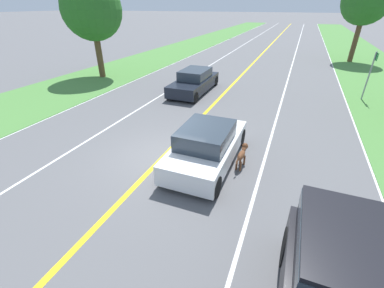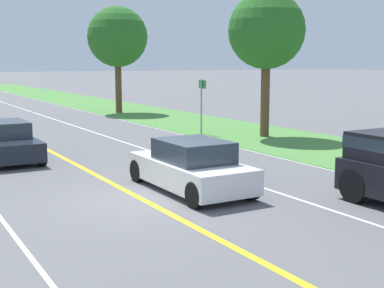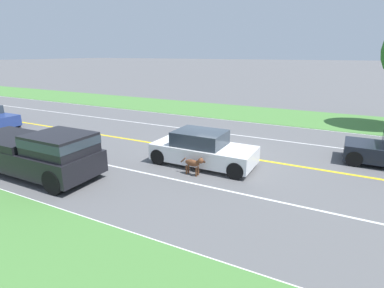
{
  "view_description": "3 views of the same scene",
  "coord_description": "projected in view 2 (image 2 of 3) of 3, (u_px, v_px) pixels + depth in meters",
  "views": [
    {
      "loc": [
        4.01,
        -7.1,
        4.95
      ],
      "look_at": [
        1.33,
        -0.46,
        1.04
      ],
      "focal_mm": 24.0,
      "sensor_mm": 36.0,
      "label": 1
    },
    {
      "loc": [
        -5.59,
        -12.26,
        3.5
      ],
      "look_at": [
        1.97,
        0.88,
        1.19
      ],
      "focal_mm": 50.0,
      "sensor_mm": 36.0,
      "label": 2
    },
    {
      "loc": [
        12.27,
        5.26,
        4.49
      ],
      "look_at": [
        1.71,
        -0.18,
        0.86
      ],
      "focal_mm": 28.0,
      "sensor_mm": 36.0,
      "label": 3
    }
  ],
  "objects": [
    {
      "name": "ego_car",
      "position": [
        191.0,
        167.0,
        14.69
      ],
      "size": [
        1.88,
        4.24,
        1.42
      ],
      "color": "white",
      "rests_on": "ground"
    },
    {
      "name": "roadside_tree_right_near",
      "position": [
        266.0,
        31.0,
        24.69
      ],
      "size": [
        3.58,
        3.58,
        6.77
      ],
      "color": "brown",
      "rests_on": "ground"
    },
    {
      "name": "street_sign",
      "position": [
        202.0,
        100.0,
        26.08
      ],
      "size": [
        0.11,
        0.64,
        2.7
      ],
      "color": "gray",
      "rests_on": "ground"
    },
    {
      "name": "lane_dash_same_dir",
      "position": [
        253.0,
        184.0,
        15.51
      ],
      "size": [
        0.1,
        160.0,
        0.01
      ],
      "primitive_type": "cube",
      "color": "white",
      "rests_on": "ground"
    },
    {
      "name": "ground_plane",
      "position": [
        143.0,
        200.0,
        13.78
      ],
      "size": [
        400.0,
        400.0,
        0.0
      ],
      "primitive_type": "plane",
      "color": "#5B5B5E"
    },
    {
      "name": "oncoming_car",
      "position": [
        5.0,
        142.0,
        19.51
      ],
      "size": [
        1.84,
        4.72,
        1.39
      ],
      "rotation": [
        0.0,
        0.0,
        3.14
      ],
      "color": "black",
      "rests_on": "ground"
    },
    {
      "name": "roadside_tree_right_far",
      "position": [
        117.0,
        37.0,
        36.68
      ],
      "size": [
        4.14,
        4.14,
        7.33
      ],
      "color": "brown",
      "rests_on": "ground"
    },
    {
      "name": "lane_dash_oncoming",
      "position": [
        1.0,
        219.0,
        12.06
      ],
      "size": [
        0.1,
        160.0,
        0.01
      ],
      "primitive_type": "cube",
      "color": "white",
      "rests_on": "ground"
    },
    {
      "name": "dog",
      "position": [
        223.0,
        168.0,
        15.49
      ],
      "size": [
        0.28,
        1.11,
        0.77
      ],
      "rotation": [
        0.0,
        0.0,
        -0.09
      ],
      "color": "brown",
      "rests_on": "ground"
    },
    {
      "name": "centre_divider_line",
      "position": [
        143.0,
        200.0,
        13.78
      ],
      "size": [
        0.18,
        160.0,
        0.01
      ],
      "primitive_type": "cube",
      "color": "yellow",
      "rests_on": "ground"
    },
    {
      "name": "lane_edge_line_right",
      "position": [
        340.0,
        172.0,
        17.23
      ],
      "size": [
        0.14,
        160.0,
        0.01
      ],
      "primitive_type": "cube",
      "color": "white",
      "rests_on": "ground"
    }
  ]
}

